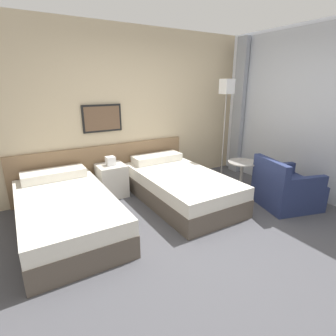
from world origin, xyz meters
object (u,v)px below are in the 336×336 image
object	(u,v)px
bed_near_window	(180,186)
side_table	(242,172)
bed_near_door	(66,212)
armchair	(286,190)
floor_lamp	(226,99)
nightstand	(112,180)

from	to	relation	value
bed_near_window	side_table	distance (m)	1.08
bed_near_door	armchair	xyz separation A→B (m)	(3.00, -1.00, 0.02)
bed_near_door	armchair	size ratio (longest dim) A/B	2.08
bed_near_window	armchair	size ratio (longest dim) A/B	2.08
bed_near_door	floor_lamp	world-z (taller)	floor_lamp
bed_near_window	side_table	world-z (taller)	bed_near_window
floor_lamp	bed_near_window	bearing A→B (deg)	-161.47
nightstand	floor_lamp	size ratio (longest dim) A/B	0.36
bed_near_door	armchair	bearing A→B (deg)	-18.38
nightstand	armchair	size ratio (longest dim) A/B	0.70
bed_near_door	floor_lamp	size ratio (longest dim) A/B	1.07
floor_lamp	side_table	xyz separation A→B (m)	(-0.26, -0.76, -1.12)
bed_near_door	armchair	world-z (taller)	armchair
nightstand	floor_lamp	world-z (taller)	floor_lamp
bed_near_window	bed_near_door	bearing A→B (deg)	180.00
armchair	floor_lamp	bearing A→B (deg)	16.24
floor_lamp	armchair	size ratio (longest dim) A/B	1.95
bed_near_door	side_table	bearing A→B (deg)	-7.03
nightstand	armchair	world-z (taller)	armchair
nightstand	bed_near_door	bearing A→B (deg)	-139.78
bed_near_door	nightstand	size ratio (longest dim) A/B	2.96
floor_lamp	armchair	xyz separation A→B (m)	(0.00, -1.42, -1.28)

